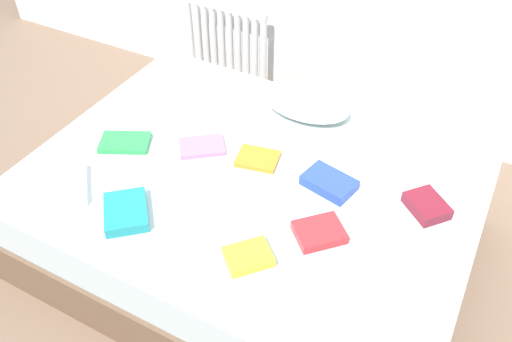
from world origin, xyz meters
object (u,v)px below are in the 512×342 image
object	(u,v)px
pillow	(306,103)
textbook_maroon	(427,206)
textbook_green	(125,142)
textbook_blue	(329,183)
textbook_orange	(258,159)
bed	(251,213)
radiator	(226,41)
textbook_pink	(202,146)
textbook_red	(319,232)
textbook_white	(65,187)
textbook_yellow	(248,257)
textbook_teal	(126,212)

from	to	relation	value
pillow	textbook_maroon	distance (m)	0.83
textbook_green	textbook_blue	xyz separation A→B (m)	(0.97, 0.19, 0.01)
textbook_orange	textbook_maroon	xyz separation A→B (m)	(0.77, 0.05, 0.01)
bed	radiator	world-z (taller)	radiator
bed	radiator	distance (m)	1.47
radiator	bed	bearing A→B (deg)	-54.81
textbook_maroon	pillow	bearing A→B (deg)	-168.10
textbook_blue	textbook_maroon	bearing A→B (deg)	20.98
textbook_green	textbook_maroon	bearing A→B (deg)	-16.19
pillow	textbook_pink	distance (m)	0.59
pillow	textbook_red	xyz separation A→B (m)	(0.39, -0.74, -0.03)
textbook_maroon	textbook_green	distance (m)	1.40
radiator	textbook_white	size ratio (longest dim) A/B	2.49
radiator	textbook_pink	distance (m)	1.28
radiator	textbook_maroon	xyz separation A→B (m)	(1.59, -1.05, 0.14)
textbook_blue	textbook_pink	distance (m)	0.63
textbook_orange	pillow	bearing A→B (deg)	73.00
bed	textbook_green	bearing A→B (deg)	-171.22
bed	textbook_red	distance (m)	0.53
textbook_yellow	pillow	bearing A→B (deg)	53.40
textbook_green	textbook_orange	bearing A→B (deg)	-8.71
textbook_maroon	textbook_yellow	world-z (taller)	textbook_maroon
textbook_blue	textbook_red	size ratio (longest dim) A/B	1.17
bed	textbook_blue	xyz separation A→B (m)	(0.34, 0.09, 0.28)
textbook_green	textbook_pink	distance (m)	0.37
pillow	textbook_red	size ratio (longest dim) A/B	2.41
textbook_teal	textbook_blue	bearing A→B (deg)	88.67
textbook_orange	textbook_blue	world-z (taller)	textbook_blue
textbook_red	textbook_yellow	bearing A→B (deg)	-174.01
textbook_green	textbook_blue	world-z (taller)	textbook_blue
textbook_blue	textbook_pink	xyz separation A→B (m)	(-0.63, -0.04, -0.01)
pillow	textbook_maroon	xyz separation A→B (m)	(0.73, -0.40, -0.03)
textbook_teal	textbook_maroon	xyz separation A→B (m)	(1.08, 0.61, 0.00)
textbook_maroon	textbook_yellow	distance (m)	0.78
textbook_white	radiator	bearing A→B (deg)	143.80
textbook_white	textbook_maroon	bearing A→B (deg)	71.17
textbook_pink	textbook_yellow	bearing A→B (deg)	-80.90
pillow	textbook_pink	size ratio (longest dim) A/B	2.15
radiator	textbook_green	xyz separation A→B (m)	(0.22, -1.30, 0.13)
textbook_green	textbook_yellow	distance (m)	0.91
textbook_teal	textbook_green	bearing A→B (deg)	178.30
textbook_orange	textbook_yellow	bearing A→B (deg)	-77.41
textbook_yellow	textbook_white	size ratio (longest dim) A/B	0.71
pillow	textbook_yellow	distance (m)	1.00
bed	textbook_red	xyz separation A→B (m)	(0.41, -0.19, 0.27)
textbook_teal	textbook_green	xyz separation A→B (m)	(-0.30, 0.37, -0.01)
radiator	pillow	bearing A→B (deg)	-36.76
textbook_orange	textbook_maroon	world-z (taller)	textbook_maroon
textbook_orange	textbook_red	bearing A→B (deg)	-45.76
radiator	textbook_pink	xyz separation A→B (m)	(0.55, -1.15, 0.13)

